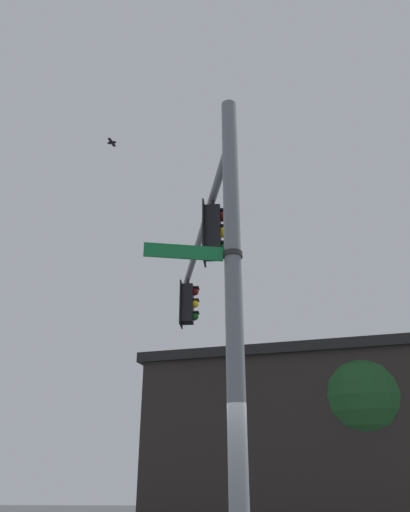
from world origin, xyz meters
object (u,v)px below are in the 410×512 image
(traffic_light_nearest_pole, at_px, (214,232))
(traffic_light_mid_inner, at_px, (188,304))
(street_name_sign, at_px, (207,253))
(bird_flying, at_px, (112,142))

(traffic_light_nearest_pole, relative_size, traffic_light_mid_inner, 1.00)
(traffic_light_nearest_pole, height_order, street_name_sign, traffic_light_nearest_pole)
(traffic_light_nearest_pole, height_order, traffic_light_mid_inner, same)
(traffic_light_nearest_pole, distance_m, bird_flying, 3.62)
(bird_flying, bearing_deg, street_name_sign, 46.02)
(traffic_light_nearest_pole, xyz_separation_m, bird_flying, (-0.51, -2.36, 2.70))
(traffic_light_nearest_pole, distance_m, traffic_light_mid_inner, 4.15)
(traffic_light_mid_inner, height_order, bird_flying, bird_flying)
(bird_flying, bearing_deg, traffic_light_mid_inner, 158.80)
(street_name_sign, bearing_deg, traffic_light_nearest_pole, -179.61)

